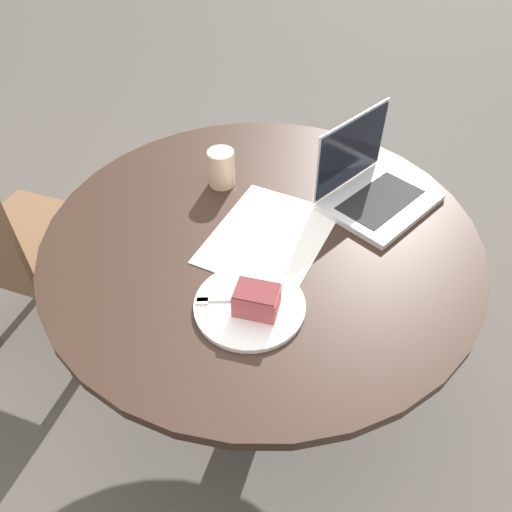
% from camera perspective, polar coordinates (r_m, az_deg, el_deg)
% --- Properties ---
extents(ground_plane, '(12.00, 12.00, 0.00)m').
position_cam_1_polar(ground_plane, '(1.88, 0.45, -14.31)').
color(ground_plane, '#4C4742').
extents(dining_table, '(1.14, 1.14, 0.74)m').
position_cam_1_polar(dining_table, '(1.41, 0.58, -1.78)').
color(dining_table, black).
rests_on(dining_table, ground_plane).
extents(chair, '(0.48, 0.48, 0.96)m').
position_cam_1_polar(chair, '(1.81, -26.10, 1.03)').
color(chair, brown).
rests_on(chair, ground_plane).
extents(paper_document, '(0.37, 0.29, 0.00)m').
position_cam_1_polar(paper_document, '(1.30, 1.55, 2.35)').
color(paper_document, white).
rests_on(paper_document, dining_table).
extents(plate, '(0.25, 0.25, 0.01)m').
position_cam_1_polar(plate, '(1.13, -0.73, -5.67)').
color(plate, white).
rests_on(plate, dining_table).
extents(cake_slice, '(0.09, 0.11, 0.06)m').
position_cam_1_polar(cake_slice, '(1.09, 0.07, -5.05)').
color(cake_slice, '#B74C51').
rests_on(cake_slice, plate).
extents(fork, '(0.10, 0.16, 0.00)m').
position_cam_1_polar(fork, '(1.13, -3.48, -4.97)').
color(fork, silver).
rests_on(fork, plate).
extents(coffee_glass, '(0.08, 0.08, 0.11)m').
position_cam_1_polar(coffee_glass, '(1.45, -3.98, 9.99)').
color(coffee_glass, '#C6AD89').
rests_on(coffee_glass, dining_table).
extents(laptop, '(0.35, 0.31, 0.23)m').
position_cam_1_polar(laptop, '(1.43, 13.19, 7.49)').
color(laptop, silver).
rests_on(laptop, dining_table).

